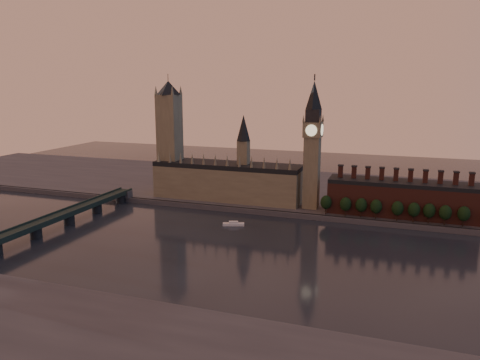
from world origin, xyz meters
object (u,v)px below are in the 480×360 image
object	(u,v)px
victoria_tower	(170,134)
westminster_bridge	(50,222)
river_boat	(233,224)
big_ben	(313,144)

from	to	relation	value
victoria_tower	westminster_bridge	size ratio (longest dim) A/B	0.54
victoria_tower	river_boat	distance (m)	117.50
westminster_bridge	victoria_tower	bearing A→B (deg)	73.44
westminster_bridge	river_boat	distance (m)	131.26
victoria_tower	westminster_bridge	world-z (taller)	victoria_tower
victoria_tower	westminster_bridge	distance (m)	133.21
victoria_tower	river_boat	bearing A→B (deg)	-35.97
big_ben	river_boat	bearing A→B (deg)	-130.62
victoria_tower	river_boat	world-z (taller)	victoria_tower
river_boat	big_ben	bearing A→B (deg)	29.87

